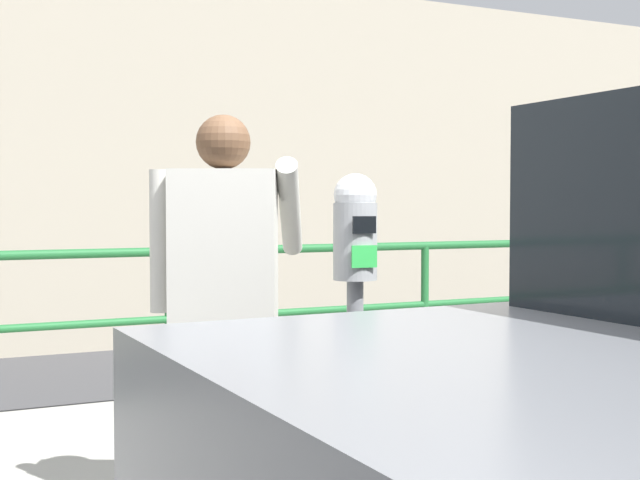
# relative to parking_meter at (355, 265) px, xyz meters

# --- Properties ---
(sidewalk_curb) EXTENTS (36.00, 3.10, 0.14)m
(sidewalk_curb) POSITION_rel_parking_meter_xyz_m (-0.14, 1.01, -1.13)
(sidewalk_curb) COLOR #9E9B93
(sidewalk_curb) RESTS_ON ground
(parking_meter) EXTENTS (0.18, 0.19, 1.44)m
(parking_meter) POSITION_rel_parking_meter_xyz_m (0.00, 0.00, 0.00)
(parking_meter) COLOR slate
(parking_meter) RESTS_ON sidewalk_curb
(pedestrian_at_meter) EXTENTS (0.76, 0.52, 1.68)m
(pedestrian_at_meter) POSITION_rel_parking_meter_xyz_m (-0.49, 0.23, -0.10)
(pedestrian_at_meter) COLOR #1E233F
(pedestrian_at_meter) RESTS_ON sidewalk_curb
(background_railing) EXTENTS (24.06, 0.06, 1.03)m
(background_railing) POSITION_rel_parking_meter_xyz_m (-0.14, 2.39, -0.32)
(background_railing) COLOR #1E602D
(background_railing) RESTS_ON sidewalk_curb
(backdrop_wall) EXTENTS (32.00, 0.50, 3.85)m
(backdrop_wall) POSITION_rel_parking_meter_xyz_m (-0.14, 5.65, 0.73)
(backdrop_wall) COLOR #ADA38E
(backdrop_wall) RESTS_ON ground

